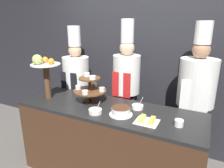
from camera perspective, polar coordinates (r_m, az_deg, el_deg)
wall_back at (r=2.95m, az=7.40°, el=8.79°), size 10.00×0.06×2.80m
buffet_counter at (r=2.47m, az=-1.09°, el=-16.46°), size 2.08×0.68×0.91m
tiered_stand at (r=2.37m, az=-6.34°, el=-1.14°), size 0.39×0.39×0.34m
fruit_pedestal at (r=2.55m, az=-18.75°, el=4.03°), size 0.35×0.35×0.56m
cake_round at (r=2.07m, az=2.55°, el=-7.75°), size 0.24×0.24×0.08m
cup_white at (r=1.96m, az=18.59°, el=-10.52°), size 0.08×0.08×0.06m
cake_square_tray at (r=1.96m, az=9.91°, el=-10.22°), size 0.22×0.19×0.05m
serving_bowl_near at (r=2.11m, az=-4.80°, el=-7.73°), size 0.14×0.14×0.15m
serving_bowl_far at (r=2.23m, az=7.31°, el=-6.48°), size 0.13×0.13×0.15m
chef_left at (r=3.10m, az=-10.08°, el=0.39°), size 0.39×0.39×1.78m
chef_center_left at (r=2.69m, az=4.06°, el=-0.60°), size 0.36×0.36×1.87m
chef_center_right at (r=2.51m, az=22.69°, el=-3.48°), size 0.41×0.41×1.84m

